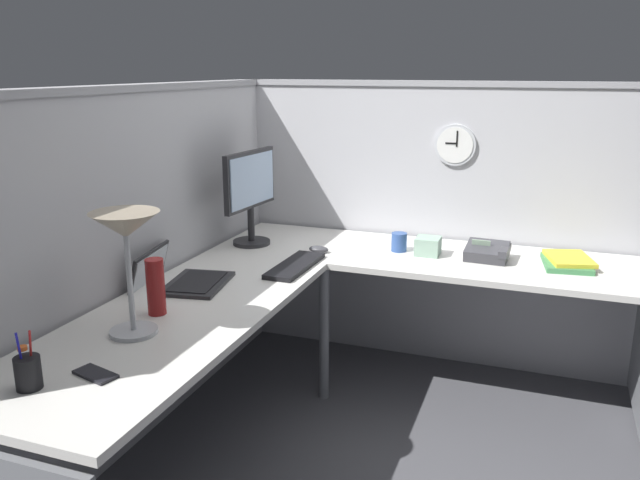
% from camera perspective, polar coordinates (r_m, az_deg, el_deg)
% --- Properties ---
extents(ground_plane, '(6.80, 6.80, 0.00)m').
position_cam_1_polar(ground_plane, '(3.23, 2.14, -15.59)').
color(ground_plane, '#47474C').
extents(cubicle_wall_back, '(2.57, 0.12, 1.58)m').
position_cam_1_polar(cubicle_wall_back, '(2.97, -16.15, -2.19)').
color(cubicle_wall_back, '#B2B2B7').
rests_on(cubicle_wall_back, ground).
extents(cubicle_wall_right, '(0.12, 2.37, 1.58)m').
position_cam_1_polar(cubicle_wall_right, '(3.66, 10.44, 1.39)').
color(cubicle_wall_right, '#B2B2B7').
rests_on(cubicle_wall_right, ground).
extents(desk, '(2.35, 2.15, 0.73)m').
position_cam_1_polar(desk, '(2.81, 2.28, -6.09)').
color(desk, silver).
rests_on(desk, ground).
extents(monitor, '(0.46, 0.20, 0.50)m').
position_cam_1_polar(monitor, '(3.39, -6.23, 4.43)').
color(monitor, '#232326').
rests_on(monitor, desk).
extents(laptop, '(0.40, 0.43, 0.22)m').
position_cam_1_polar(laptop, '(2.87, -12.72, -3.39)').
color(laptop, '#232326').
rests_on(laptop, desk).
extents(keyboard, '(0.43, 0.15, 0.02)m').
position_cam_1_polar(keyboard, '(3.03, -2.24, -2.30)').
color(keyboard, black).
rests_on(keyboard, desk).
extents(computer_mouse, '(0.06, 0.10, 0.03)m').
position_cam_1_polar(computer_mouse, '(3.27, -0.12, -0.83)').
color(computer_mouse, '#38383D').
rests_on(computer_mouse, desk).
extents(desk_lamp_dome, '(0.24, 0.24, 0.44)m').
position_cam_1_polar(desk_lamp_dome, '(2.29, -16.94, 0.41)').
color(desk_lamp_dome, '#B7BABF').
rests_on(desk_lamp_dome, desk).
extents(pen_cup, '(0.08, 0.08, 0.18)m').
position_cam_1_polar(pen_cup, '(2.10, -24.62, -10.66)').
color(pen_cup, black).
rests_on(pen_cup, desk).
extents(cell_phone, '(0.10, 0.16, 0.01)m').
position_cam_1_polar(cell_phone, '(2.13, -19.41, -11.23)').
color(cell_phone, black).
rests_on(cell_phone, desk).
extents(thermos_flask, '(0.07, 0.07, 0.22)m').
position_cam_1_polar(thermos_flask, '(2.52, -14.46, -4.06)').
color(thermos_flask, maroon).
rests_on(thermos_flask, desk).
extents(office_phone, '(0.20, 0.22, 0.11)m').
position_cam_1_polar(office_phone, '(3.25, 14.81, -1.08)').
color(office_phone, '#38383D').
rests_on(office_phone, desk).
extents(book_stack, '(0.32, 0.26, 0.04)m').
position_cam_1_polar(book_stack, '(3.28, 21.23, -1.80)').
color(book_stack, '#3F7F4C').
rests_on(book_stack, desk).
extents(coffee_mug, '(0.08, 0.08, 0.10)m').
position_cam_1_polar(coffee_mug, '(3.31, 7.08, -0.18)').
color(coffee_mug, '#2D4C8C').
rests_on(coffee_mug, desk).
extents(tissue_box, '(0.12, 0.12, 0.09)m').
position_cam_1_polar(tissue_box, '(3.27, 9.61, -0.54)').
color(tissue_box, '#8CAD99').
rests_on(tissue_box, desk).
extents(wall_clock, '(0.04, 0.22, 0.22)m').
position_cam_1_polar(wall_clock, '(3.52, 11.99, 8.30)').
color(wall_clock, '#B7BABF').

